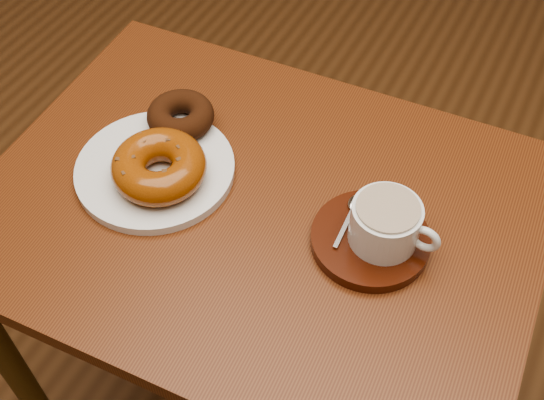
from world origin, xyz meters
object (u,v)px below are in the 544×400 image
at_px(saucer, 370,240).
at_px(coffee_cup, 386,223).
at_px(cafe_table, 260,252).
at_px(donut_plate, 155,169).

distance_m(saucer, coffee_cup, 0.04).
height_order(cafe_table, saucer, saucer).
xyz_separation_m(cafe_table, coffee_cup, (0.17, 0.01, 0.16)).
bearing_deg(cafe_table, saucer, 0.24).
xyz_separation_m(cafe_table, saucer, (0.15, 0.01, 0.12)).
distance_m(donut_plate, saucer, 0.31).
bearing_deg(saucer, donut_plate, -175.83).
bearing_deg(cafe_table, coffee_cup, 1.17).
distance_m(cafe_table, coffee_cup, 0.23).
relative_size(donut_plate, saucer, 1.45).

